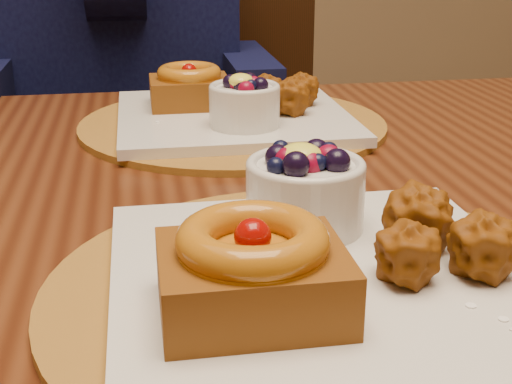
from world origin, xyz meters
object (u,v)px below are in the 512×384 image
at_px(chair_far, 209,166).
at_px(place_setting_near, 317,261).
at_px(dining_table, 264,259).
at_px(place_setting_far, 232,111).

bearing_deg(chair_far, place_setting_near, -84.47).
height_order(dining_table, place_setting_near, place_setting_near).
bearing_deg(place_setting_near, place_setting_far, 89.90).
bearing_deg(dining_table, chair_far, 88.35).
relative_size(dining_table, place_setting_near, 4.21).
bearing_deg(dining_table, place_setting_near, -90.74).
distance_m(place_setting_near, chair_far, 1.02).
distance_m(place_setting_near, place_setting_far, 0.43).
bearing_deg(place_setting_far, chair_far, 87.49).
xyz_separation_m(dining_table, chair_far, (0.02, 0.77, -0.16)).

